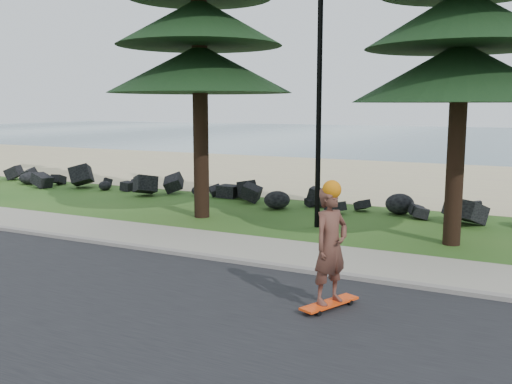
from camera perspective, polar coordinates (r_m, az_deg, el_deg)
ground at (r=12.52m, az=0.90°, el=-6.27°), size 160.00×160.00×0.00m
road at (r=8.88m, az=-12.19°, el=-12.76°), size 160.00×7.00×0.02m
kerb at (r=11.73m, az=-1.03°, el=-7.05°), size 160.00×0.20×0.10m
sidewalk at (r=12.68m, az=1.29°, el=-5.89°), size 160.00×2.00×0.08m
beach_sand at (r=26.13m, az=14.91°, el=1.29°), size 160.00×15.00×0.01m
ocean at (r=62.20m, az=21.94°, el=5.07°), size 160.00×58.00×0.01m
seawall_boulders at (r=17.61m, az=8.87°, el=-2.00°), size 60.00×2.40×1.10m
lamp_post at (r=15.07m, az=6.37°, el=12.07°), size 0.25×0.14×8.14m
skateboarder at (r=9.05m, az=7.48°, el=-5.40°), size 0.69×1.13×2.07m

